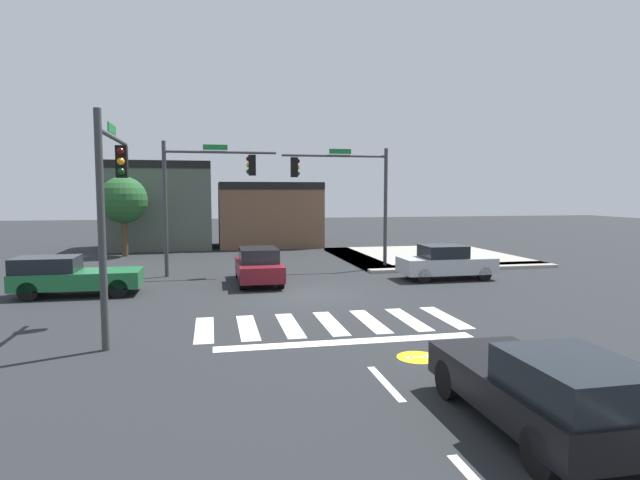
{
  "coord_description": "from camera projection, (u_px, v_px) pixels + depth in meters",
  "views": [
    {
      "loc": [
        -3.38,
        -19.35,
        3.82
      ],
      "look_at": [
        0.8,
        0.9,
        1.97
      ],
      "focal_mm": 29.66,
      "sensor_mm": 36.0,
      "label": 1
    }
  ],
  "objects": [
    {
      "name": "car_maroon",
      "position": [
        258.0,
        265.0,
        22.34
      ],
      "size": [
        1.76,
        4.33,
        1.51
      ],
      "rotation": [
        0.0,
        0.0,
        -1.57
      ],
      "color": "maroon",
      "rests_on": "ground_plane"
    },
    {
      "name": "car_green",
      "position": [
        70.0,
        276.0,
        19.6
      ],
      "size": [
        4.44,
        1.82,
        1.47
      ],
      "color": "#1E6638",
      "rests_on": "ground_plane"
    },
    {
      "name": "car_silver",
      "position": [
        446.0,
        262.0,
        23.35
      ],
      "size": [
        4.11,
        1.81,
        1.51
      ],
      "color": "#B7BABF",
      "rests_on": "ground_plane"
    },
    {
      "name": "car_black",
      "position": [
        543.0,
        389.0,
        8.3
      ],
      "size": [
        1.81,
        4.18,
        1.46
      ],
      "rotation": [
        0.0,
        0.0,
        1.57
      ],
      "color": "black",
      "rests_on": "ground_plane"
    },
    {
      "name": "curb_corner_northeast",
      "position": [
        419.0,
        257.0,
        30.79
      ],
      "size": [
        10.0,
        10.6,
        0.15
      ],
      "color": "#9E998E",
      "rests_on": "ground_plane"
    },
    {
      "name": "traffic_signal_southwest",
      "position": [
        111.0,
        188.0,
        13.91
      ],
      "size": [
        0.32,
        4.18,
        5.8
      ],
      "rotation": [
        0.0,
        0.0,
        1.57
      ],
      "color": "#383A3D",
      "rests_on": "ground_plane"
    },
    {
      "name": "ground_plane",
      "position": [
        304.0,
        294.0,
        19.9
      ],
      "size": [
        120.0,
        120.0,
        0.0
      ],
      "primitive_type": "plane",
      "color": "#232628"
    },
    {
      "name": "traffic_signal_northeast",
      "position": [
        347.0,
        185.0,
        26.1
      ],
      "size": [
        5.34,
        0.32,
        6.03
      ],
      "rotation": [
        0.0,
        0.0,
        3.14
      ],
      "color": "#383A3D",
      "rests_on": "ground_plane"
    },
    {
      "name": "traffic_signal_northwest",
      "position": [
        204.0,
        184.0,
        24.07
      ],
      "size": [
        5.13,
        0.32,
        6.14
      ],
      "color": "#383A3D",
      "rests_on": "ground_plane"
    },
    {
      "name": "bike_detector_marking",
      "position": [
        418.0,
        357.0,
        12.29
      ],
      "size": [
        0.98,
        0.98,
        0.01
      ],
      "color": "yellow",
      "rests_on": "ground_plane"
    },
    {
      "name": "crosswalk_near",
      "position": [
        330.0,
        323.0,
        15.51
      ],
      "size": [
        7.77,
        2.91,
        0.01
      ],
      "color": "silver",
      "rests_on": "ground_plane"
    },
    {
      "name": "lane_markings",
      "position": [
        503.0,
        434.0,
        8.39
      ],
      "size": [
        6.8,
        20.25,
        0.01
      ],
      "color": "white",
      "rests_on": "ground_plane"
    },
    {
      "name": "roadside_tree",
      "position": [
        123.0,
        200.0,
        31.54
      ],
      "size": [
        2.8,
        2.8,
        4.8
      ],
      "color": "#4C3823",
      "rests_on": "ground_plane"
    },
    {
      "name": "storefront_row",
      "position": [
        211.0,
        209.0,
        37.12
      ],
      "size": [
        14.25,
        5.37,
        5.9
      ],
      "color": "#4C564C",
      "rests_on": "ground_plane"
    }
  ]
}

